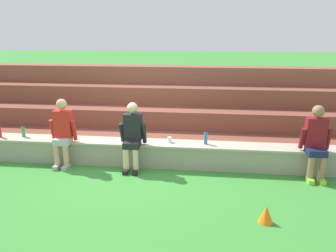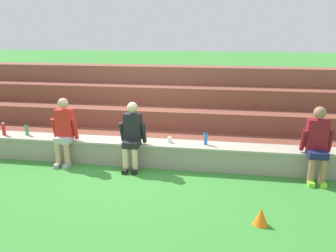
# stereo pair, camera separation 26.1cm
# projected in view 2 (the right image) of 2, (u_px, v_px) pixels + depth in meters

# --- Properties ---
(ground_plane) EXTENTS (80.00, 80.00, 0.00)m
(ground_plane) POSITION_uv_depth(u_px,v_px,m) (128.00, 167.00, 6.58)
(ground_plane) COLOR #388433
(stone_seating_wall) EXTENTS (8.12, 0.49, 0.48)m
(stone_seating_wall) POSITION_uv_depth(u_px,v_px,m) (131.00, 151.00, 6.72)
(stone_seating_wall) COLOR gray
(stone_seating_wall) RESTS_ON ground
(brick_bleachers) EXTENTS (11.41, 2.43, 1.74)m
(brick_bleachers) POSITION_uv_depth(u_px,v_px,m) (149.00, 111.00, 8.36)
(brick_bleachers) COLOR brown
(brick_bleachers) RESTS_ON ground
(person_far_left) EXTENTS (0.52, 0.47, 1.35)m
(person_far_left) POSITION_uv_depth(u_px,v_px,m) (64.00, 130.00, 6.56)
(person_far_left) COLOR tan
(person_far_left) RESTS_ON ground
(person_left_of_center) EXTENTS (0.52, 0.52, 1.32)m
(person_left_of_center) POSITION_uv_depth(u_px,v_px,m) (132.00, 135.00, 6.34)
(person_left_of_center) COLOR beige
(person_left_of_center) RESTS_ON ground
(person_center) EXTENTS (0.53, 0.54, 1.35)m
(person_center) POSITION_uv_depth(u_px,v_px,m) (317.00, 143.00, 5.82)
(person_center) COLOR #996B4C
(person_center) RESTS_ON ground
(water_bottle_mid_left) EXTENTS (0.07, 0.07, 0.27)m
(water_bottle_mid_left) POSITION_uv_depth(u_px,v_px,m) (4.00, 129.00, 6.99)
(water_bottle_mid_left) COLOR red
(water_bottle_mid_left) RESTS_ON stone_seating_wall
(water_bottle_mid_right) EXTENTS (0.07, 0.07, 0.26)m
(water_bottle_mid_right) POSITION_uv_depth(u_px,v_px,m) (206.00, 138.00, 6.40)
(water_bottle_mid_right) COLOR blue
(water_bottle_mid_right) RESTS_ON stone_seating_wall
(water_bottle_near_right) EXTENTS (0.07, 0.07, 0.24)m
(water_bottle_near_right) POSITION_uv_depth(u_px,v_px,m) (27.00, 130.00, 7.00)
(water_bottle_near_right) COLOR green
(water_bottle_near_right) RESTS_ON stone_seating_wall
(plastic_cup_left_end) EXTENTS (0.08, 0.08, 0.11)m
(plastic_cup_left_end) POSITION_uv_depth(u_px,v_px,m) (170.00, 140.00, 6.54)
(plastic_cup_left_end) COLOR white
(plastic_cup_left_end) RESTS_ON stone_seating_wall
(sports_cone) EXTENTS (0.21, 0.21, 0.26)m
(sports_cone) POSITION_uv_depth(u_px,v_px,m) (261.00, 216.00, 4.58)
(sports_cone) COLOR orange
(sports_cone) RESTS_ON ground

